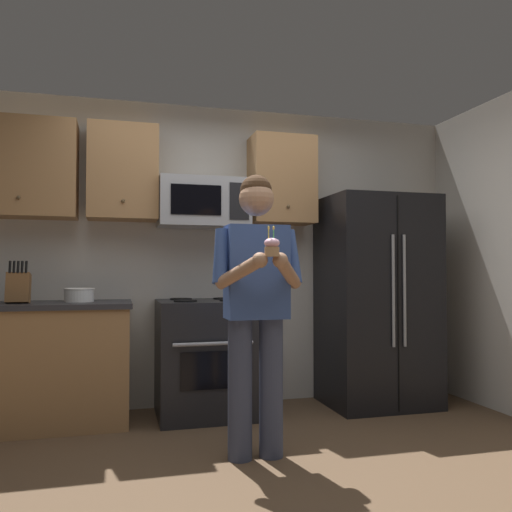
{
  "coord_description": "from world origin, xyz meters",
  "views": [
    {
      "loc": [
        -0.85,
        -2.84,
        1.16
      ],
      "look_at": [
        -0.0,
        0.33,
        1.25
      ],
      "focal_mm": 36.88,
      "sensor_mm": 36.0,
      "label": 1
    }
  ],
  "objects_px": {
    "refrigerator": "(377,300)",
    "cupcake": "(271,247)",
    "microwave": "(203,203)",
    "bowl_large_white": "(79,295)",
    "oven_range": "(205,358)",
    "knife_block": "(18,287)",
    "person": "(256,297)"
  },
  "relations": [
    {
      "from": "knife_block",
      "to": "cupcake",
      "type": "height_order",
      "value": "cupcake"
    },
    {
      "from": "oven_range",
      "to": "refrigerator",
      "type": "height_order",
      "value": "refrigerator"
    },
    {
      "from": "cupcake",
      "to": "knife_block",
      "type": "bearing_deg",
      "value": 138.95
    },
    {
      "from": "oven_range",
      "to": "bowl_large_white",
      "type": "bearing_deg",
      "value": 176.52
    },
    {
      "from": "refrigerator",
      "to": "cupcake",
      "type": "xyz_separation_m",
      "value": [
        -1.35,
        -1.33,
        0.39
      ]
    },
    {
      "from": "bowl_large_white",
      "to": "microwave",
      "type": "bearing_deg",
      "value": 3.55
    },
    {
      "from": "oven_range",
      "to": "microwave",
      "type": "height_order",
      "value": "microwave"
    },
    {
      "from": "person",
      "to": "cupcake",
      "type": "relative_size",
      "value": 10.13
    },
    {
      "from": "cupcake",
      "to": "person",
      "type": "bearing_deg",
      "value": 90.0
    },
    {
      "from": "oven_range",
      "to": "cupcake",
      "type": "xyz_separation_m",
      "value": [
        0.15,
        -1.37,
        0.83
      ]
    },
    {
      "from": "oven_range",
      "to": "person",
      "type": "bearing_deg",
      "value": -82.02
    },
    {
      "from": "person",
      "to": "cupcake",
      "type": "distance_m",
      "value": 0.44
    },
    {
      "from": "microwave",
      "to": "bowl_large_white",
      "type": "xyz_separation_m",
      "value": [
        -0.97,
        -0.06,
        -0.74
      ]
    },
    {
      "from": "microwave",
      "to": "refrigerator",
      "type": "height_order",
      "value": "microwave"
    },
    {
      "from": "knife_block",
      "to": "person",
      "type": "bearing_deg",
      "value": -33.29
    },
    {
      "from": "knife_block",
      "to": "oven_range",
      "type": "bearing_deg",
      "value": 1.22
    },
    {
      "from": "knife_block",
      "to": "bowl_large_white",
      "type": "relative_size",
      "value": 1.4
    },
    {
      "from": "microwave",
      "to": "oven_range",
      "type": "bearing_deg",
      "value": -90.02
    },
    {
      "from": "microwave",
      "to": "knife_block",
      "type": "relative_size",
      "value": 2.31
    },
    {
      "from": "oven_range",
      "to": "microwave",
      "type": "relative_size",
      "value": 1.26
    },
    {
      "from": "refrigerator",
      "to": "microwave",
      "type": "bearing_deg",
      "value": 173.97
    },
    {
      "from": "cupcake",
      "to": "bowl_large_white",
      "type": "bearing_deg",
      "value": 128.07
    },
    {
      "from": "refrigerator",
      "to": "person",
      "type": "distance_m",
      "value": 1.69
    },
    {
      "from": "bowl_large_white",
      "to": "cupcake",
      "type": "bearing_deg",
      "value": -51.93
    },
    {
      "from": "cupcake",
      "to": "microwave",
      "type": "bearing_deg",
      "value": 95.59
    },
    {
      "from": "oven_range",
      "to": "bowl_large_white",
      "type": "xyz_separation_m",
      "value": [
        -0.97,
        0.06,
        0.51
      ]
    },
    {
      "from": "microwave",
      "to": "person",
      "type": "height_order",
      "value": "microwave"
    },
    {
      "from": "microwave",
      "to": "refrigerator",
      "type": "relative_size",
      "value": 0.41
    },
    {
      "from": "refrigerator",
      "to": "knife_block",
      "type": "relative_size",
      "value": 5.63
    },
    {
      "from": "knife_block",
      "to": "refrigerator",
      "type": "bearing_deg",
      "value": -0.19
    },
    {
      "from": "oven_range",
      "to": "bowl_large_white",
      "type": "height_order",
      "value": "bowl_large_white"
    },
    {
      "from": "oven_range",
      "to": "microwave",
      "type": "xyz_separation_m",
      "value": [
        0.0,
        0.12,
        1.26
      ]
    }
  ]
}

